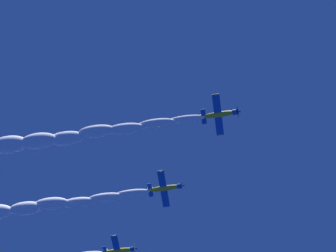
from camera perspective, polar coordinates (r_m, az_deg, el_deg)
The scene contains 5 objects.
airplane_lead at distance 88.89m, azimuth 6.27°, elevation 1.41°, with size 7.49×7.06×2.28m.
airplane_left_wingman at distance 95.45m, azimuth -0.27°, elevation -7.43°, with size 7.49×7.05×2.36m.
airplane_right_wingman at distance 103.66m, azimuth -5.80°, elevation -14.61°, with size 7.49×7.05×2.33m.
smoke_trail_lead at distance 90.98m, azimuth -11.91°, elevation -1.26°, with size 26.00×34.30×3.98m.
smoke_trail_left_wingman at distance 101.07m, azimuth -16.91°, elevation -9.45°, with size 26.38×34.35×4.00m.
Camera 1 is at (-19.87, 18.16, 2.10)m, focal length 50.96 mm.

